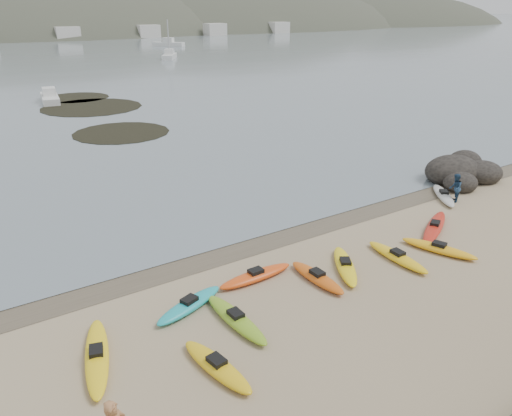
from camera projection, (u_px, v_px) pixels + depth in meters
ground at (256, 238)px, 22.90m from camera, size 600.00×600.00×0.00m
wet_sand at (260, 240)px, 22.67m from camera, size 60.00×60.00×0.00m
kayaks at (327, 271)px, 19.74m from camera, size 22.42×8.47×0.34m
person_east at (455, 188)px, 26.85m from camera, size 0.97×0.93×1.58m
rock_cluster at (461, 175)px, 30.54m from camera, size 5.37×3.96×1.86m
kelp_mats at (94, 111)px, 50.41m from camera, size 10.40×27.03×0.04m
far_hills at (69, 75)px, 198.61m from camera, size 550.00×135.00×80.00m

